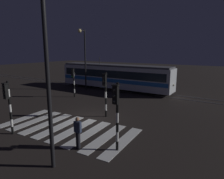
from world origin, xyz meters
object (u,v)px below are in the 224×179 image
at_px(traffic_light_kerb_mid_left, 8,100).
at_px(traffic_light_corner_far_left, 73,78).
at_px(street_lamp_trackside_left, 84,53).
at_px(pedestrian_waiting_at_kerb, 78,132).
at_px(tram, 114,76).
at_px(traffic_light_corner_near_right, 116,107).
at_px(traffic_light_median_centre, 105,88).
at_px(street_lamp_near_kerb, 42,62).

distance_m(traffic_light_kerb_mid_left, traffic_light_corner_far_left, 10.04).
relative_size(street_lamp_trackside_left, pedestrian_waiting_at_kerb, 4.44).
distance_m(tram, pedestrian_waiting_at_kerb, 16.13).
height_order(traffic_light_corner_near_right, tram, tram).
relative_size(traffic_light_median_centre, pedestrian_waiting_at_kerb, 2.04).
xyz_separation_m(traffic_light_corner_near_right, street_lamp_near_kerb, (-1.63, -2.96, 2.31)).
bearing_deg(traffic_light_corner_near_right, street_lamp_trackside_left, 135.88).
relative_size(traffic_light_kerb_mid_left, traffic_light_corner_far_left, 1.04).
relative_size(street_lamp_trackside_left, tram, 0.49).
relative_size(tram, pedestrian_waiting_at_kerb, 9.11).
relative_size(traffic_light_kerb_mid_left, traffic_light_median_centre, 0.95).
height_order(traffic_light_corner_far_left, traffic_light_corner_near_right, traffic_light_corner_near_right).
relative_size(traffic_light_kerb_mid_left, street_lamp_trackside_left, 0.44).
xyz_separation_m(street_lamp_trackside_left, street_lamp_near_kerb, (10.12, -14.36, -0.10)).
xyz_separation_m(traffic_light_kerb_mid_left, traffic_light_corner_far_left, (-3.59, 9.38, -0.08)).
relative_size(traffic_light_kerb_mid_left, pedestrian_waiting_at_kerb, 1.94).
relative_size(street_lamp_near_kerb, tram, 0.47).
distance_m(traffic_light_corner_far_left, street_lamp_trackside_left, 4.89).
bearing_deg(tram, traffic_light_corner_far_left, -102.48).
bearing_deg(traffic_light_corner_near_right, traffic_light_corner_far_left, 142.98).
distance_m(traffic_light_kerb_mid_left, tram, 15.69).
bearing_deg(street_lamp_trackside_left, traffic_light_corner_near_right, -44.12).
height_order(street_lamp_trackside_left, pedestrian_waiting_at_kerb, street_lamp_trackside_left).
bearing_deg(traffic_light_corner_near_right, street_lamp_near_kerb, -118.87).
relative_size(traffic_light_median_centre, street_lamp_trackside_left, 0.46).
height_order(street_lamp_near_kerb, pedestrian_waiting_at_kerb, street_lamp_near_kerb).
xyz_separation_m(traffic_light_median_centre, traffic_light_corner_near_right, (3.49, -4.08, 0.06)).
bearing_deg(pedestrian_waiting_at_kerb, traffic_light_corner_near_right, 22.74).
relative_size(traffic_light_kerb_mid_left, traffic_light_corner_near_right, 0.93).
height_order(traffic_light_corner_near_right, street_lamp_near_kerb, street_lamp_near_kerb).
distance_m(traffic_light_kerb_mid_left, street_lamp_trackside_left, 14.37).
bearing_deg(traffic_light_kerb_mid_left, tram, 98.17).
xyz_separation_m(traffic_light_kerb_mid_left, tram, (-2.23, 15.52, -0.45)).
bearing_deg(traffic_light_corner_far_left, tram, 77.52).
bearing_deg(traffic_light_median_centre, traffic_light_corner_far_left, 151.82).
bearing_deg(tram, pedestrian_waiting_at_kerb, -64.76).
bearing_deg(street_lamp_trackside_left, pedestrian_waiting_at_kerb, -51.02).
bearing_deg(traffic_light_corner_near_right, pedestrian_waiting_at_kerb, -157.26).
height_order(traffic_light_corner_near_right, pedestrian_waiting_at_kerb, traffic_light_corner_near_right).
bearing_deg(traffic_light_corner_far_left, street_lamp_trackside_left, 113.42).
relative_size(traffic_light_corner_near_right, tram, 0.23).
relative_size(traffic_light_median_centre, traffic_light_corner_near_right, 0.97).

